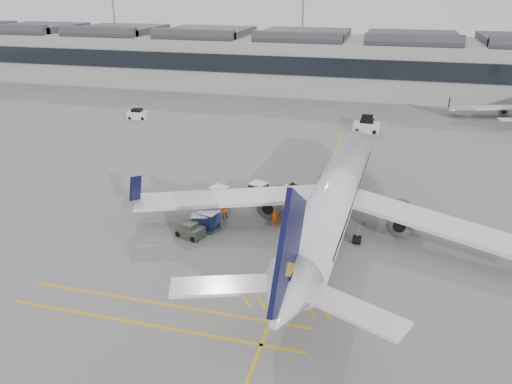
% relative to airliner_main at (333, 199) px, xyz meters
% --- Properties ---
extents(ground, '(220.00, 220.00, 0.00)m').
position_rel_airliner_main_xyz_m(ground, '(-12.44, -5.07, -3.29)').
color(ground, gray).
rests_on(ground, ground).
extents(terminal, '(200.00, 20.45, 12.40)m').
position_rel_airliner_main_xyz_m(terminal, '(-12.44, 66.85, 2.85)').
color(terminal, '#9E9E99').
rests_on(terminal, ground).
extents(light_masts, '(113.00, 0.60, 25.45)m').
position_rel_airliner_main_xyz_m(light_masts, '(-14.11, 80.93, 11.20)').
color(light_masts, slate).
rests_on(light_masts, ground).
extents(apron_markings, '(0.25, 60.00, 0.01)m').
position_rel_airliner_main_xyz_m(apron_markings, '(-2.44, 4.93, -3.28)').
color(apron_markings, gold).
rests_on(apron_markings, ground).
extents(airliner_main, '(38.47, 42.11, 11.19)m').
position_rel_airliner_main_xyz_m(airliner_main, '(0.00, 0.00, 0.00)').
color(airliner_main, white).
rests_on(airliner_main, ground).
extents(belt_loader, '(4.55, 2.06, 1.81)m').
position_rel_airliner_main_xyz_m(belt_loader, '(-4.78, 6.26, -2.76)').
color(belt_loader, silver).
rests_on(belt_loader, ground).
extents(baggage_cart_a, '(1.95, 1.76, 1.71)m').
position_rel_airliner_main_xyz_m(baggage_cart_a, '(-12.07, -3.31, -2.37)').
color(baggage_cart_a, gray).
rests_on(baggage_cart_a, ground).
extents(baggage_cart_b, '(2.30, 2.11, 1.97)m').
position_rel_airliner_main_xyz_m(baggage_cart_b, '(-8.56, 5.19, -2.23)').
color(baggage_cart_b, gray).
rests_on(baggage_cart_b, ground).
extents(baggage_cart_c, '(2.20, 1.99, 1.93)m').
position_rel_airliner_main_xyz_m(baggage_cart_c, '(-11.33, -2.87, -2.25)').
color(baggage_cart_c, gray).
rests_on(baggage_cart_c, ground).
extents(baggage_cart_d, '(2.30, 2.09, 2.00)m').
position_rel_airliner_main_xyz_m(baggage_cart_d, '(-12.23, 2.93, -2.21)').
color(baggage_cart_d, gray).
rests_on(baggage_cart_d, ground).
extents(ramp_agent_a, '(0.79, 0.71, 1.80)m').
position_rel_airliner_main_xyz_m(ramp_agent_a, '(-5.42, -0.53, -2.39)').
color(ramp_agent_a, '#F2580C').
rests_on(ramp_agent_a, ground).
extents(ramp_agent_b, '(1.04, 0.95, 1.74)m').
position_rel_airliner_main_xyz_m(ramp_agent_b, '(-10.83, 0.09, -2.42)').
color(ramp_agent_b, '#E8570C').
rests_on(ramp_agent_b, ground).
extents(pushback_tug, '(2.85, 2.23, 1.40)m').
position_rel_airliner_main_xyz_m(pushback_tug, '(-12.56, -4.63, -2.67)').
color(pushback_tug, '#494C41').
rests_on(pushback_tug, ground).
extents(safety_cone_nose, '(0.40, 0.40, 0.56)m').
position_rel_airliner_main_xyz_m(safety_cone_nose, '(-2.97, 13.40, -3.01)').
color(safety_cone_nose, '#F24C0A').
rests_on(safety_cone_nose, ground).
extents(safety_cone_engine, '(0.34, 0.34, 0.47)m').
position_rel_airliner_main_xyz_m(safety_cone_engine, '(2.98, 2.10, -3.05)').
color(safety_cone_engine, '#F24C0A').
rests_on(safety_cone_engine, ground).
extents(service_van_left, '(3.63, 2.20, 1.75)m').
position_rel_airliner_main_xyz_m(service_van_left, '(-37.63, 33.57, -2.50)').
color(service_van_left, silver).
rests_on(service_van_left, ground).
extents(service_van_mid, '(2.00, 3.83, 1.94)m').
position_rel_airliner_main_xyz_m(service_van_mid, '(1.12, 38.28, -2.42)').
color(service_van_mid, silver).
rests_on(service_van_mid, ground).
extents(service_van_right, '(4.14, 2.27, 2.06)m').
position_rel_airliner_main_xyz_m(service_van_right, '(1.22, 35.46, -2.36)').
color(service_van_right, silver).
rests_on(service_van_right, ground).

